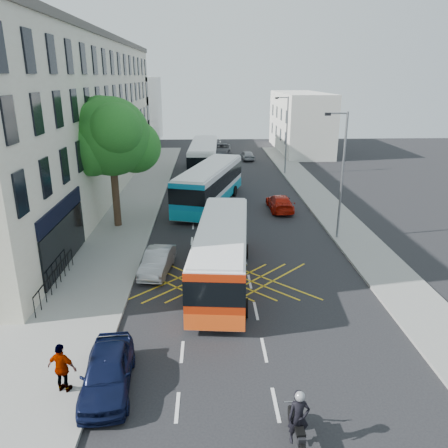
{
  "coord_description": "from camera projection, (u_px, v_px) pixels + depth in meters",
  "views": [
    {
      "loc": [
        -2.13,
        -14.49,
        10.16
      ],
      "look_at": [
        -1.23,
        8.9,
        2.2
      ],
      "focal_mm": 35.0,
      "sensor_mm": 36.0,
      "label": 1
    }
  ],
  "objects": [
    {
      "name": "pavement_left",
      "position": [
        118.0,
        226.0,
        30.92
      ],
      "size": [
        5.0,
        70.0,
        0.15
      ],
      "primitive_type": "cube",
      "color": "gray",
      "rests_on": "ground"
    },
    {
      "name": "pavement_right",
      "position": [
        341.0,
        223.0,
        31.5
      ],
      "size": [
        3.0,
        70.0,
        0.15
      ],
      "primitive_type": "cube",
      "color": "gray",
      "rests_on": "ground"
    },
    {
      "name": "motorbike",
      "position": [
        298.0,
        420.0,
        12.41
      ],
      "size": [
        0.63,
        2.1,
        1.87
      ],
      "rotation": [
        0.0,
        0.0,
        0.02
      ],
      "color": "black",
      "rests_on": "ground"
    },
    {
      "name": "street_tree",
      "position": [
        111.0,
        138.0,
        28.88
      ],
      "size": [
        6.3,
        5.7,
        8.8
      ],
      "color": "#382619",
      "rests_on": "pavement_left"
    },
    {
      "name": "lamp_far",
      "position": [
        286.0,
        131.0,
        46.07
      ],
      "size": [
        1.45,
        0.15,
        8.0
      ],
      "color": "slate",
      "rests_on": "pavement_right"
    },
    {
      "name": "terrace_far",
      "position": [
        129.0,
        111.0,
        66.97
      ],
      "size": [
        8.0,
        20.0,
        10.0
      ],
      "primitive_type": "cube",
      "color": "silver",
      "rests_on": "ground"
    },
    {
      "name": "building_right",
      "position": [
        300.0,
        122.0,
        61.58
      ],
      "size": [
        6.0,
        18.0,
        8.0
      ],
      "primitive_type": "cube",
      "color": "silver",
      "rests_on": "ground"
    },
    {
      "name": "distant_car_silver",
      "position": [
        247.0,
        155.0,
        55.39
      ],
      "size": [
        1.89,
        3.77,
        1.23
      ],
      "primitive_type": "imported",
      "rotation": [
        0.0,
        0.0,
        3.27
      ],
      "color": "#94959B",
      "rests_on": "ground"
    },
    {
      "name": "railings",
      "position": [
        55.0,
        278.0,
        21.49
      ],
      "size": [
        0.08,
        5.6,
        1.14
      ],
      "primitive_type": null,
      "color": "black",
      "rests_on": "pavement_left"
    },
    {
      "name": "bus_far",
      "position": [
        204.0,
        157.0,
        47.27
      ],
      "size": [
        3.33,
        12.16,
        3.39
      ],
      "rotation": [
        0.0,
        0.0,
        -0.04
      ],
      "color": "silver",
      "rests_on": "ground"
    },
    {
      "name": "ground",
      "position": [
        264.0,
        350.0,
        17.06
      ],
      "size": [
        120.0,
        120.0,
        0.0
      ],
      "primitive_type": "plane",
      "color": "black",
      "rests_on": "ground"
    },
    {
      "name": "bus_mid",
      "position": [
        210.0,
        185.0,
        35.68
      ],
      "size": [
        5.95,
        11.93,
        3.28
      ],
      "rotation": [
        0.0,
        0.0,
        -0.29
      ],
      "color": "silver",
      "rests_on": "ground"
    },
    {
      "name": "lamp_near",
      "position": [
        341.0,
        170.0,
        27.15
      ],
      "size": [
        1.45,
        0.15,
        8.0
      ],
      "color": "slate",
      "rests_on": "pavement_right"
    },
    {
      "name": "parked_car_blue",
      "position": [
        107.0,
        371.0,
        14.75
      ],
      "size": [
        1.93,
        4.14,
        1.37
      ],
      "primitive_type": "imported",
      "rotation": [
        0.0,
        0.0,
        0.08
      ],
      "color": "black",
      "rests_on": "ground"
    },
    {
      "name": "pedestrian_far",
      "position": [
        62.0,
        368.0,
        14.37
      ],
      "size": [
        1.12,
        0.71,
        1.78
      ],
      "primitive_type": "imported",
      "rotation": [
        0.0,
        0.0,
        2.86
      ],
      "color": "gray",
      "rests_on": "pavement_left"
    },
    {
      "name": "bus_near",
      "position": [
        222.0,
        252.0,
        22.35
      ],
      "size": [
        3.48,
        10.99,
        3.04
      ],
      "rotation": [
        0.0,
        0.0,
        -0.09
      ],
      "color": "silver",
      "rests_on": "ground"
    },
    {
      "name": "distant_car_grey",
      "position": [
        222.0,
        149.0,
        58.86
      ],
      "size": [
        2.7,
        5.51,
        1.51
      ],
      "primitive_type": "imported",
      "rotation": [
        0.0,
        0.0,
        -0.04
      ],
      "color": "#3F4147",
      "rests_on": "ground"
    },
    {
      "name": "parked_car_silver",
      "position": [
        158.0,
        261.0,
        23.65
      ],
      "size": [
        1.82,
        3.93,
        1.25
      ],
      "primitive_type": "imported",
      "rotation": [
        0.0,
        0.0,
        -0.13
      ],
      "color": "#A4A7AC",
      "rests_on": "ground"
    },
    {
      "name": "terrace_main",
      "position": [
        69.0,
        118.0,
        37.54
      ],
      "size": [
        8.3,
        45.0,
        13.5
      ],
      "color": "beige",
      "rests_on": "ground"
    },
    {
      "name": "red_hatchback",
      "position": [
        280.0,
        203.0,
        34.6
      ],
      "size": [
        1.85,
        4.34,
        1.25
      ],
      "primitive_type": "imported",
      "rotation": [
        0.0,
        0.0,
        3.16
      ],
      "color": "#AD1607",
      "rests_on": "ground"
    }
  ]
}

